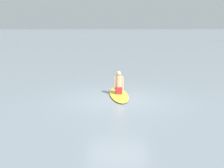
% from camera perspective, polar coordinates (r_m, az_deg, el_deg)
% --- Properties ---
extents(ground_plane, '(400.00, 400.00, 0.00)m').
position_cam_1_polar(ground_plane, '(11.93, 1.15, -3.04)').
color(ground_plane, gray).
extents(surfboard, '(2.99, 0.81, 0.09)m').
position_cam_1_polar(surfboard, '(12.63, 1.31, -2.03)').
color(surfboard, gold).
rests_on(surfboard, ground).
extents(person_paddler, '(0.32, 0.42, 0.96)m').
position_cam_1_polar(person_paddler, '(12.53, 1.32, 0.10)').
color(person_paddler, '#A51E23').
rests_on(person_paddler, surfboard).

